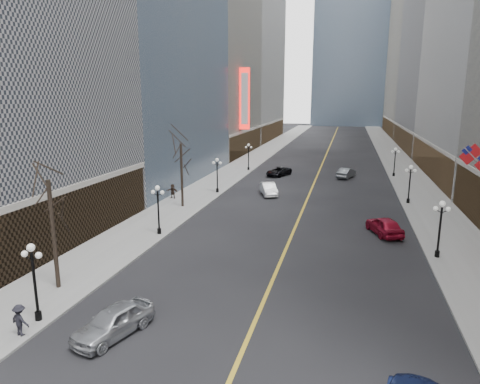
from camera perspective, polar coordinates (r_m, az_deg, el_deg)
The scene contains 25 objects.
sidewalk_east at distance 76.05m, azimuth 21.17°, elevation 2.40°, with size 6.00×230.00×0.15m, color gray.
sidewalk_west at distance 77.72m, azimuth 0.22°, elevation 3.46°, with size 6.00×230.00×0.15m, color gray.
lane_line at distance 85.48m, azimuth 11.04°, elevation 4.02°, with size 0.25×200.00×0.02m, color gold.
bldg_east_c at distance 113.91m, azimuth 28.34°, elevation 17.09°, with size 26.60×40.60×48.80m.
bldg_east_d at distance 156.65m, azimuth 24.77°, elevation 18.38°, with size 26.60×46.60×62.80m.
bldg_west_c at distance 98.56m, azimuth -6.76°, elevation 19.96°, with size 26.60×30.60×50.80m.
bldg_west_d at distance 132.25m, azimuth -1.21°, elevation 22.95°, with size 26.60×38.60×72.80m.
streetlamp_east_1 at distance 36.47m, azimuth 25.16°, elevation -3.78°, with size 1.26×0.44×4.52m.
streetlamp_east_2 at distance 53.79m, azimuth 21.71°, elevation 1.49°, with size 1.26×0.44×4.52m.
streetlamp_east_3 at distance 71.46m, azimuth 19.96°, elevation 4.18°, with size 1.26×0.44×4.52m.
streetlamp_west_0 at distance 26.45m, azimuth -25.80°, elevation -9.85°, with size 1.26×0.44×4.52m.
streetlamp_west_1 at distance 39.32m, azimuth -10.86°, elevation -1.66°, with size 1.26×0.44×4.52m.
streetlamp_west_2 at distance 55.77m, azimuth -3.06°, elevation 2.74°, with size 1.26×0.44×4.52m.
streetlamp_west_3 at distance 72.95m, azimuth 1.14°, elevation 5.10°, with size 1.26×0.44×4.52m.
flag_5 at distance 43.12m, azimuth 28.61°, elevation 4.21°, with size 2.87×0.12×2.87m.
theatre_marquee at distance 86.89m, azimuth 0.63°, elevation 12.32°, with size 2.00×0.55×12.00m.
tree_west_near at distance 29.49m, azimuth -24.03°, elevation -0.64°, with size 3.60×3.60×7.92m.
tree_west_far at distance 48.39m, azimuth -7.86°, elevation 5.13°, with size 3.60×3.60×7.92m.
car_nb_near at distance 24.57m, azimuth -16.51°, elevation -16.20°, with size 1.92×4.77×1.62m, color #B2B5BA.
car_nb_mid at distance 55.27m, azimuth 3.83°, elevation 0.41°, with size 1.67×4.78×1.58m, color silver.
car_nb_far at distance 68.86m, azimuth 5.19°, elevation 2.75°, with size 2.34×5.07×1.41m, color black.
car_sb_mid at distance 41.58m, azimuth 18.70°, elevation -4.27°, with size 1.99×4.94×1.68m, color maroon.
car_sb_far at distance 68.82m, azimuth 13.98°, elevation 2.48°, with size 1.66×4.77×1.57m, color #53575B.
ped_west_walk at distance 26.03m, azimuth -27.29°, elevation -14.94°, with size 1.11×0.46×1.72m, color black.
ped_west_far at distance 53.39m, azimuth -8.97°, elevation 0.12°, with size 1.64×0.47×1.77m, color black.
Camera 1 is at (4.59, -4.45, 12.44)m, focal length 32.00 mm.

